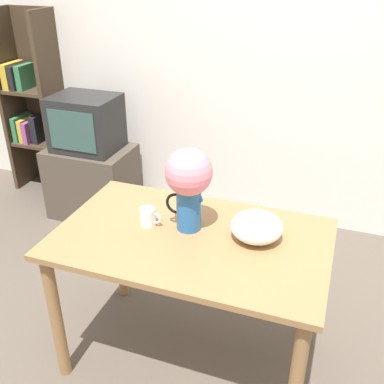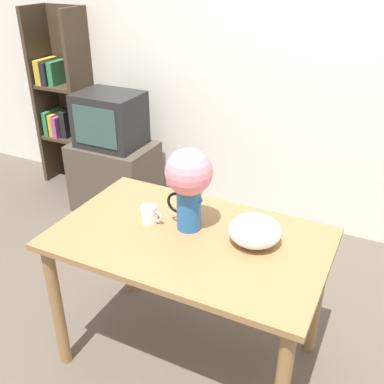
% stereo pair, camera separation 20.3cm
% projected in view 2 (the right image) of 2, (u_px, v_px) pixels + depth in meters
% --- Properties ---
extents(wall_back, '(8.00, 0.05, 2.60)m').
position_uv_depth(wall_back, '(293.00, 55.00, 3.09)').
color(wall_back, silver).
rests_on(wall_back, ground_plane).
extents(table, '(1.26, 0.77, 0.76)m').
position_uv_depth(table, '(189.00, 256.00, 2.12)').
color(table, olive).
rests_on(table, ground_plane).
extents(flower_vase, '(0.22, 0.22, 0.40)m').
position_uv_depth(flower_vase, '(189.00, 180.00, 2.02)').
color(flower_vase, '#235B9E').
rests_on(flower_vase, table).
extents(coffee_mug, '(0.11, 0.08, 0.09)m').
position_uv_depth(coffee_mug, '(150.00, 214.00, 2.16)').
color(coffee_mug, white).
rests_on(coffee_mug, table).
extents(white_bowl, '(0.24, 0.24, 0.13)m').
position_uv_depth(white_bowl, '(255.00, 231.00, 1.99)').
color(white_bowl, white).
rests_on(white_bowl, table).
extents(tv_stand, '(0.65, 0.46, 0.57)m').
position_uv_depth(tv_stand, '(115.00, 177.00, 3.70)').
color(tv_stand, '#4C4238').
rests_on(tv_stand, ground_plane).
extents(tv_set, '(0.49, 0.39, 0.41)m').
position_uv_depth(tv_set, '(110.00, 120.00, 3.47)').
color(tv_set, black).
rests_on(tv_set, tv_stand).
extents(bookshelf, '(0.46, 0.31, 1.55)m').
position_uv_depth(bookshelf, '(64.00, 101.00, 3.99)').
color(bookshelf, '#423323').
rests_on(bookshelf, ground_plane).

